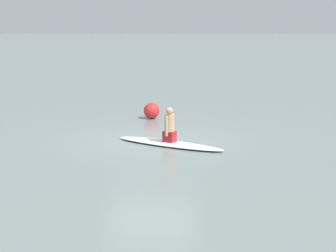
# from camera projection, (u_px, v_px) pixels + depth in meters

# --- Properties ---
(ground_plane) EXTENTS (400.00, 400.00, 0.00)m
(ground_plane) POSITION_uv_depth(u_px,v_px,m) (152.00, 141.00, 15.45)
(ground_plane) COLOR slate
(surfboard) EXTENTS (2.03, 3.25, 0.10)m
(surfboard) POSITION_uv_depth(u_px,v_px,m) (170.00, 144.00, 14.87)
(surfboard) COLOR white
(surfboard) RESTS_ON ground
(person_paddler) EXTENTS (0.40, 0.39, 0.94)m
(person_paddler) POSITION_uv_depth(u_px,v_px,m) (170.00, 126.00, 14.79)
(person_paddler) COLOR #A51E23
(person_paddler) RESTS_ON surfboard
(buoy_marker) EXTENTS (0.56, 0.56, 0.56)m
(buoy_marker) POSITION_uv_depth(u_px,v_px,m) (152.00, 111.00, 19.12)
(buoy_marker) COLOR red
(buoy_marker) RESTS_ON ground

